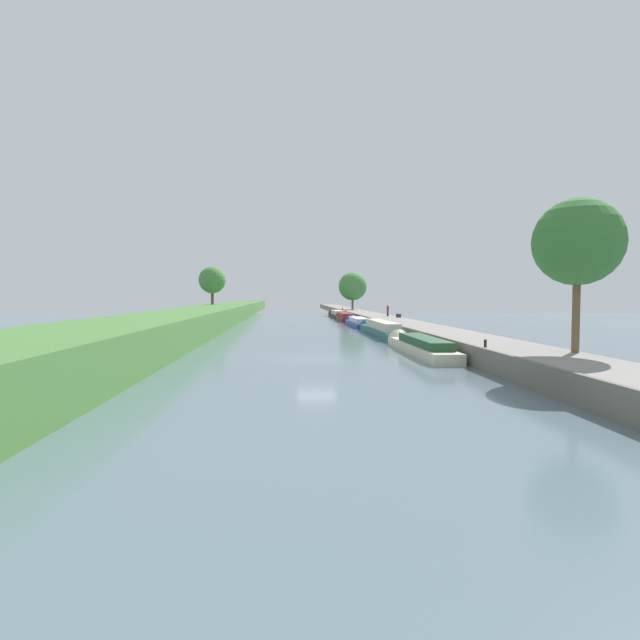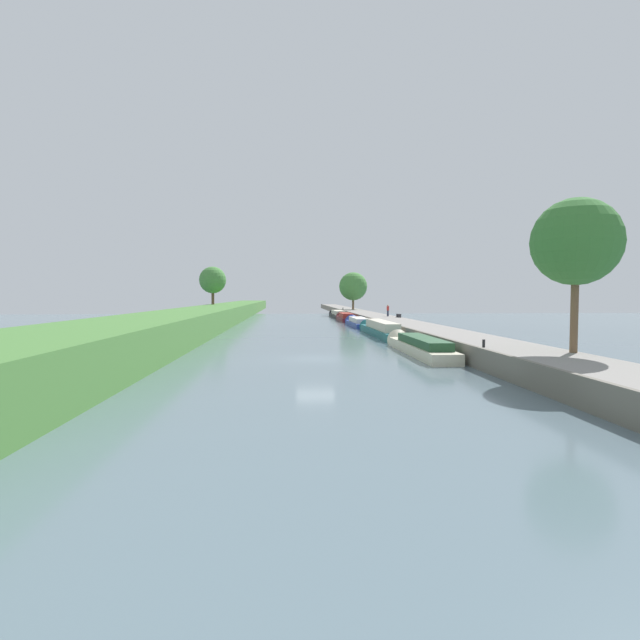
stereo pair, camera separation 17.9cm
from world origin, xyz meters
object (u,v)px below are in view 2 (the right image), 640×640
narrowboat_black (337,314)px  park_bench (399,315)px  narrowboat_maroon (345,318)px  narrowboat_teal (380,329)px  person_walking (388,310)px  narrowboat_blue (357,322)px  mooring_bollard_near (484,343)px  mooring_bollard_far (343,309)px  narrowboat_cream (418,346)px

narrowboat_black → park_bench: size_ratio=10.54×
narrowboat_maroon → narrowboat_black: bearing=89.6°
narrowboat_black → narrowboat_teal: bearing=-89.7°
person_walking → park_bench: (0.86, -3.11, -0.53)m
narrowboat_blue → park_bench: bearing=-8.8°
narrowboat_maroon → narrowboat_black: narrowboat_black is taller
narrowboat_maroon → person_walking: 12.10m
mooring_bollard_near → mooring_bollard_far: bearing=90.0°
narrowboat_teal → narrowboat_black: narrowboat_teal is taller
mooring_bollard_far → park_bench: (3.67, -35.30, 0.12)m
person_walking → mooring_bollard_near: (-2.82, -41.57, -0.65)m
narrowboat_cream → mooring_bollard_near: size_ratio=30.13×
narrowboat_cream → person_walking: (4.65, 34.01, 1.55)m
narrowboat_teal → narrowboat_blue: 15.78m
narrowboat_teal → park_bench: 15.88m
narrowboat_cream → mooring_bollard_far: size_ratio=30.13×
narrowboat_cream → park_bench: 31.41m
narrowboat_maroon → mooring_bollard_far: size_ratio=24.17×
narrowboat_blue → person_walking: (4.61, 2.26, 1.59)m
narrowboat_maroon → mooring_bollard_near: mooring_bollard_near is taller
narrowboat_teal → narrowboat_maroon: bearing=90.6°
narrowboat_teal → person_walking: person_walking is taller
narrowboat_blue → narrowboat_maroon: narrowboat_maroon is taller
mooring_bollard_far → narrowboat_blue: bearing=-93.0°
narrowboat_cream → person_walking: size_ratio=8.17×
person_walking → mooring_bollard_near: 41.67m
mooring_bollard_far → narrowboat_teal: bearing=-91.9°
narrowboat_cream → narrowboat_maroon: 45.01m
narrowboat_teal → mooring_bollard_far: mooring_bollard_far is taller
narrowboat_blue → mooring_bollard_near: 39.36m
person_walking → mooring_bollard_near: bearing=-93.9°
narrowboat_blue → narrowboat_black: (-0.10, 27.04, 0.06)m
narrowboat_cream → mooring_bollard_far: mooring_bollard_far is taller
mooring_bollard_near → park_bench: size_ratio=0.30×
narrowboat_cream → narrowboat_teal: bearing=89.4°
narrowboat_blue → narrowboat_cream: bearing=-90.1°
narrowboat_teal → narrowboat_black: bearing=90.3°
narrowboat_cream → mooring_bollard_near: 7.82m
narrowboat_blue → mooring_bollard_far: size_ratio=28.66×
narrowboat_blue → narrowboat_black: size_ratio=0.82×
narrowboat_teal → mooring_bollard_far: 50.27m
narrowboat_cream → narrowboat_teal: (0.16, 15.98, 0.12)m
narrowboat_teal → narrowboat_maroon: 29.03m
narrowboat_black → narrowboat_maroon: bearing=-90.4°
narrowboat_cream → park_bench: bearing=79.9°
mooring_bollard_far → mooring_bollard_near: bearing=-90.0°
narrowboat_black → person_walking: 25.28m
narrowboat_cream → person_walking: bearing=82.2°
narrowboat_black → park_bench: (5.56, -27.89, 1.01)m
person_walking → narrowboat_black: bearing=100.7°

